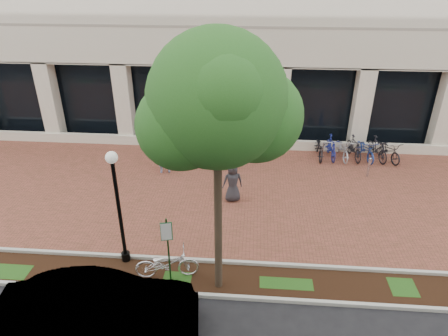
# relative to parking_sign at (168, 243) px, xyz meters

# --- Properties ---
(ground) EXTENTS (120.00, 120.00, 0.00)m
(ground) POSITION_rel_parking_sign_xyz_m (1.62, 5.44, -1.47)
(ground) COLOR black
(ground) RESTS_ON ground
(brick_plaza) EXTENTS (40.00, 9.00, 0.01)m
(brick_plaza) POSITION_rel_parking_sign_xyz_m (1.62, 5.44, -1.46)
(brick_plaza) COLOR brown
(brick_plaza) RESTS_ON ground
(planting_strip) EXTENTS (40.00, 1.50, 0.01)m
(planting_strip) POSITION_rel_parking_sign_xyz_m (1.62, 0.19, -1.46)
(planting_strip) COLOR black
(planting_strip) RESTS_ON ground
(curb_plaza_side) EXTENTS (40.00, 0.12, 0.12)m
(curb_plaza_side) POSITION_rel_parking_sign_xyz_m (1.62, 0.94, -1.41)
(curb_plaza_side) COLOR #B6B7AD
(curb_plaza_side) RESTS_ON ground
(curb_street_side) EXTENTS (40.00, 0.12, 0.12)m
(curb_street_side) POSITION_rel_parking_sign_xyz_m (1.62, -0.56, -1.41)
(curb_street_side) COLOR #B6B7AD
(curb_street_side) RESTS_ON ground
(parking_sign) EXTENTS (0.34, 0.07, 2.29)m
(parking_sign) POSITION_rel_parking_sign_xyz_m (0.00, 0.00, 0.00)
(parking_sign) COLOR #153B16
(parking_sign) RESTS_ON ground
(lamppost) EXTENTS (0.36, 0.36, 3.91)m
(lamppost) POSITION_rel_parking_sign_xyz_m (-1.64, 0.84, 0.75)
(lamppost) COLOR black
(lamppost) RESTS_ON ground
(street_tree) EXTENTS (4.02, 3.35, 7.48)m
(street_tree) POSITION_rel_parking_sign_xyz_m (1.53, -0.02, 4.12)
(street_tree) COLOR #413325
(street_tree) RESTS_ON ground
(locked_bicycle) EXTENTS (2.04, 1.00, 1.03)m
(locked_bicycle) POSITION_rel_parking_sign_xyz_m (-0.13, 0.20, -0.95)
(locked_bicycle) COLOR silver
(locked_bicycle) RESTS_ON ground
(pedestrian_left) EXTENTS (0.79, 0.62, 1.91)m
(pedestrian_left) POSITION_rel_parking_sign_xyz_m (-1.67, 6.94, -0.51)
(pedestrian_left) COLOR #8291C2
(pedestrian_left) RESTS_ON ground
(pedestrian_mid) EXTENTS (0.86, 0.68, 1.70)m
(pedestrian_mid) POSITION_rel_parking_sign_xyz_m (0.99, 7.58, -0.62)
(pedestrian_mid) COLOR #87A7C9
(pedestrian_mid) RESTS_ON ground
(pedestrian_right) EXTENTS (0.93, 0.73, 1.67)m
(pedestrian_right) POSITION_rel_parking_sign_xyz_m (1.59, 4.80, -0.63)
(pedestrian_right) COLOR #2B2A2F
(pedestrian_right) RESTS_ON ground
(bollard) EXTENTS (0.12, 0.12, 0.95)m
(bollard) POSITION_rel_parking_sign_xyz_m (7.55, 7.28, -0.98)
(bollard) COLOR #B9B9BE
(bollard) RESTS_ON ground
(bike_rack_cluster) EXTENTS (4.26, 2.03, 1.12)m
(bike_rack_cluster) POSITION_rel_parking_sign_xyz_m (7.27, 9.15, -0.94)
(bike_rack_cluster) COLOR black
(bike_rack_cluster) RESTS_ON ground
(sedan_near_curb) EXTENTS (5.24, 2.43, 1.66)m
(sedan_near_curb) POSITION_rel_parking_sign_xyz_m (-1.39, -2.17, -0.64)
(sedan_near_curb) COLOR #B5B4B9
(sedan_near_curb) RESTS_ON ground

